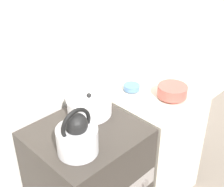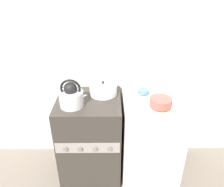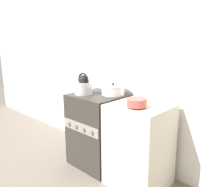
# 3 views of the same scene
# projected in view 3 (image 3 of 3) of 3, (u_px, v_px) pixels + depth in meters

# --- Properties ---
(ground_plane) EXTENTS (12.00, 12.00, 0.00)m
(ground_plane) POSITION_uv_depth(u_px,v_px,m) (82.00, 171.00, 2.53)
(ground_plane) COLOR #70665B
(wall_back) EXTENTS (7.00, 0.06, 2.50)m
(wall_back) POSITION_uv_depth(u_px,v_px,m) (117.00, 60.00, 2.70)
(wall_back) COLOR silver
(wall_back) RESTS_ON ground_plane
(stove) EXTENTS (0.59, 0.57, 0.87)m
(stove) POSITION_uv_depth(u_px,v_px,m) (98.00, 130.00, 2.63)
(stove) COLOR #332D28
(stove) RESTS_ON ground_plane
(counter) EXTENTS (0.57, 0.53, 0.86)m
(counter) POSITION_uv_depth(u_px,v_px,m) (139.00, 145.00, 2.23)
(counter) COLOR beige
(counter) RESTS_ON ground_plane
(kettle) EXTENTS (0.25, 0.21, 0.25)m
(kettle) POSITION_uv_depth(u_px,v_px,m) (84.00, 86.00, 2.53)
(kettle) COLOR silver
(kettle) RESTS_ON stove
(cooking_pot) EXTENTS (0.27, 0.27, 0.14)m
(cooking_pot) POSITION_uv_depth(u_px,v_px,m) (113.00, 90.00, 2.52)
(cooking_pot) COLOR silver
(cooking_pot) RESTS_ON stove
(enamel_bowl) EXTENTS (0.19, 0.19, 0.09)m
(enamel_bowl) POSITION_uv_depth(u_px,v_px,m) (137.00, 103.00, 2.03)
(enamel_bowl) COLOR #B75147
(enamel_bowl) RESTS_ON counter
(small_ceramic_bowl) EXTENTS (0.11, 0.11, 0.04)m
(small_ceramic_bowl) POSITION_uv_depth(u_px,v_px,m) (142.00, 98.00, 2.29)
(small_ceramic_bowl) COLOR #4C729E
(small_ceramic_bowl) RESTS_ON counter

